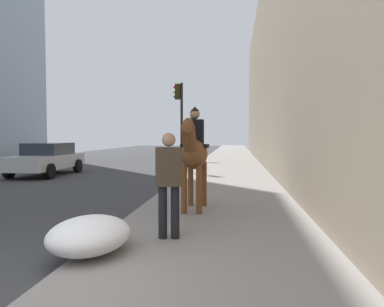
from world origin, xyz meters
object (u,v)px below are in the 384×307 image
at_px(pedestrian_greeting, 169,178).
at_px(car_near_lane, 47,159).
at_px(traffic_light_far_curb, 194,127).
at_px(traffic_light_near_curb, 180,114).
at_px(mounted_horse_near, 194,152).

distance_m(pedestrian_greeting, car_near_lane, 12.26).
bearing_deg(car_near_lane, traffic_light_far_curb, 144.59).
height_order(car_near_lane, traffic_light_far_curb, traffic_light_far_curb).
bearing_deg(traffic_light_near_curb, mounted_horse_near, -169.49).
bearing_deg(mounted_horse_near, traffic_light_near_curb, -167.51).
distance_m(car_near_lane, traffic_light_near_curb, 6.31).
bearing_deg(mounted_horse_near, traffic_light_far_curb, -171.72).
distance_m(car_near_lane, traffic_light_far_curb, 10.20).
height_order(pedestrian_greeting, traffic_light_far_curb, traffic_light_far_curb).
relative_size(car_near_lane, traffic_light_near_curb, 1.07).
xyz_separation_m(mounted_horse_near, car_near_lane, (7.55, 7.47, -0.66)).
relative_size(pedestrian_greeting, car_near_lane, 0.38).
xyz_separation_m(pedestrian_greeting, traffic_light_near_curb, (11.00, 1.46, 1.68)).
xyz_separation_m(mounted_horse_near, traffic_light_near_curb, (8.72, 1.62, 1.38)).
distance_m(mounted_horse_near, pedestrian_greeting, 2.31).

